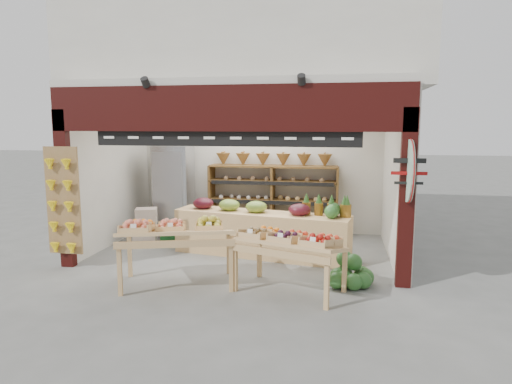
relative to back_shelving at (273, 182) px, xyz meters
The scene contains 11 objects.
ground 2.30m from the back_shelving, 99.64° to the right, with size 60.00×60.00×0.00m, color #63635F.
shop_structure 2.82m from the back_shelving, 133.46° to the right, with size 6.36×5.12×5.40m.
banana_board 4.39m from the back_shelving, 134.29° to the right, with size 0.60×0.15×1.80m.
gift_sign 3.99m from the back_shelving, 52.17° to the right, with size 0.04×0.93×0.92m.
back_shelving is the anchor object (origin of this frame).
refrigerator 2.18m from the back_shelving, 167.97° to the right, with size 0.76×0.76×1.95m, color #AEB0B5.
cardboard_stack 2.69m from the back_shelving, 150.82° to the right, with size 1.09×0.90×0.72m.
mid_counter 1.94m from the back_shelving, 88.54° to the right, with size 3.31×1.19×1.03m.
display_table_left 3.66m from the back_shelving, 106.91° to the right, with size 1.89×1.38×1.07m.
display_table_right 3.64m from the back_shelving, 77.66° to the right, with size 1.71×1.28×0.98m.
watermelon_pile 3.66m from the back_shelving, 62.13° to the right, with size 0.69×0.64×0.49m.
Camera 1 is at (1.78, -7.90, 2.41)m, focal length 32.00 mm.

